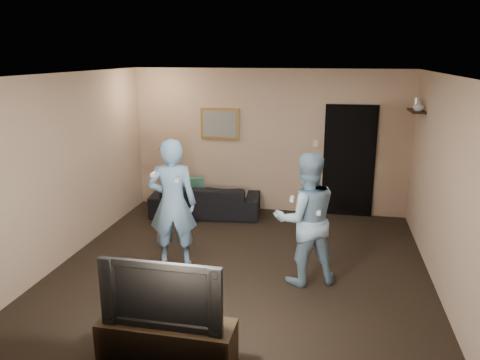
% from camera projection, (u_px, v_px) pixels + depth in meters
% --- Properties ---
extents(ground, '(5.00, 5.00, 0.00)m').
position_uv_depth(ground, '(242.00, 266.00, 6.49)').
color(ground, black).
rests_on(ground, ground).
extents(ceiling, '(5.00, 5.00, 0.04)m').
position_uv_depth(ceiling, '(243.00, 74.00, 5.81)').
color(ceiling, silver).
rests_on(ceiling, wall_back).
extents(wall_back, '(5.00, 0.04, 2.60)m').
position_uv_depth(wall_back, '(268.00, 141.00, 8.51)').
color(wall_back, tan).
rests_on(wall_back, ground).
extents(wall_front, '(5.00, 0.04, 2.60)m').
position_uv_depth(wall_front, '(184.00, 251.00, 3.78)').
color(wall_front, tan).
rests_on(wall_front, ground).
extents(wall_left, '(0.04, 5.00, 2.60)m').
position_uv_depth(wall_left, '(69.00, 167.00, 6.62)').
color(wall_left, tan).
rests_on(wall_left, ground).
extents(wall_right, '(0.04, 5.00, 2.60)m').
position_uv_depth(wall_right, '(444.00, 185.00, 5.68)').
color(wall_right, tan).
rests_on(wall_right, ground).
extents(sofa, '(2.01, 0.94, 0.57)m').
position_uv_depth(sofa, '(206.00, 200.00, 8.46)').
color(sofa, black).
rests_on(sofa, ground).
extents(throw_pillow, '(0.43, 0.25, 0.41)m').
position_uv_depth(throw_pillow, '(193.00, 189.00, 8.45)').
color(throw_pillow, '#1B5241').
rests_on(throw_pillow, sofa).
extents(painting_frame, '(0.72, 0.05, 0.57)m').
position_uv_depth(painting_frame, '(220.00, 124.00, 8.58)').
color(painting_frame, olive).
rests_on(painting_frame, wall_back).
extents(painting_canvas, '(0.62, 0.01, 0.47)m').
position_uv_depth(painting_canvas, '(220.00, 124.00, 8.55)').
color(painting_canvas, slate).
rests_on(painting_canvas, painting_frame).
extents(doorway, '(0.90, 0.06, 2.00)m').
position_uv_depth(doorway, '(349.00, 161.00, 8.29)').
color(doorway, black).
rests_on(doorway, ground).
extents(light_switch, '(0.08, 0.02, 0.12)m').
position_uv_depth(light_switch, '(315.00, 143.00, 8.33)').
color(light_switch, silver).
rests_on(light_switch, wall_back).
extents(wall_shelf, '(0.20, 0.60, 0.03)m').
position_uv_depth(wall_shelf, '(416.00, 111.00, 7.22)').
color(wall_shelf, black).
rests_on(wall_shelf, wall_right).
extents(shelf_vase, '(0.17, 0.17, 0.16)m').
position_uv_depth(shelf_vase, '(419.00, 106.00, 7.03)').
color(shelf_vase, '#BABBBF').
rests_on(shelf_vase, wall_shelf).
extents(shelf_figurine, '(0.06, 0.06, 0.18)m').
position_uv_depth(shelf_figurine, '(416.00, 104.00, 7.25)').
color(shelf_figurine, silver).
rests_on(shelf_figurine, wall_shelf).
extents(tv_console, '(1.27, 0.42, 0.45)m').
position_uv_depth(tv_console, '(167.00, 344.00, 4.32)').
color(tv_console, black).
rests_on(tv_console, ground).
extents(television, '(1.12, 0.16, 0.65)m').
position_uv_depth(television, '(165.00, 290.00, 4.18)').
color(television, black).
rests_on(television, tv_console).
extents(wii_player_left, '(0.72, 0.56, 1.78)m').
position_uv_depth(wii_player_left, '(173.00, 203.00, 6.31)').
color(wii_player_left, '#76A5CE').
rests_on(wii_player_left, ground).
extents(wii_player_right, '(0.99, 0.88, 1.69)m').
position_uv_depth(wii_player_right, '(306.00, 219.00, 5.84)').
color(wii_player_right, '#86AAC3').
rests_on(wii_player_right, ground).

